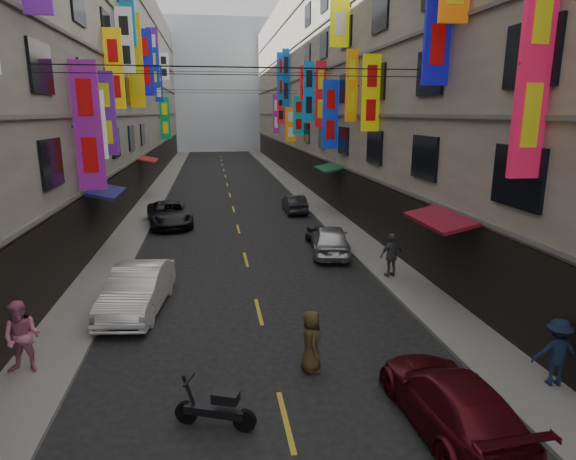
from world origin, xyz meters
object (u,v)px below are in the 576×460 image
object	(u,v)px
pedestrian_rfar	(392,255)
scooter_far_right	(314,237)
car_right_near	(451,400)
pedestrian_crossing	(311,341)
car_left_mid	(137,289)
car_right_mid	(330,240)
car_left_far	(169,214)
pedestrian_rnear	(557,352)
pedestrian_lfar	(22,337)
scooter_crossing	(216,409)
car_right_far	(294,204)

from	to	relation	value
pedestrian_rfar	scooter_far_right	bearing A→B (deg)	-84.06
car_right_near	pedestrian_crossing	distance (m)	3.67
car_left_mid	car_right_mid	world-z (taller)	car_left_mid
car_left_far	pedestrian_crossing	size ratio (longest dim) A/B	3.08
pedestrian_rnear	pedestrian_rfar	size ratio (longest dim) A/B	0.95
pedestrian_lfar	pedestrian_rnear	distance (m)	13.11
car_right_near	scooter_far_right	bearing A→B (deg)	-93.27
scooter_crossing	pedestrian_lfar	distance (m)	5.59
car_right_near	car_right_far	world-z (taller)	car_right_near
scooter_crossing	pedestrian_rfar	world-z (taller)	pedestrian_rfar
car_right_near	pedestrian_crossing	xyz separation A→B (m)	(-2.43, 2.74, 0.18)
car_right_mid	pedestrian_lfar	size ratio (longest dim) A/B	2.24
car_right_mid	pedestrian_rnear	world-z (taller)	pedestrian_rnear
scooter_far_right	pedestrian_rnear	world-z (taller)	pedestrian_rnear
pedestrian_lfar	car_right_far	bearing A→B (deg)	69.51
car_left_mid	pedestrian_lfar	distance (m)	4.43
pedestrian_lfar	pedestrian_rfar	world-z (taller)	pedestrian_lfar
car_left_far	pedestrian_lfar	bearing A→B (deg)	-107.67
car_left_far	car_right_near	xyz separation A→B (m)	(7.37, -20.29, -0.07)
scooter_crossing	scooter_far_right	bearing A→B (deg)	1.33
scooter_crossing	pedestrian_rfar	distance (m)	10.98
car_right_far	car_right_mid	bearing A→B (deg)	90.12
pedestrian_lfar	pedestrian_crossing	distance (m)	7.27
pedestrian_lfar	pedestrian_rfar	size ratio (longest dim) A/B	1.06
car_left_mid	pedestrian_rnear	size ratio (longest dim) A/B	2.77
car_left_far	car_left_mid	bearing A→B (deg)	-100.03
pedestrian_crossing	car_right_near	bearing A→B (deg)	-137.48
car_left_far	pedestrian_rnear	bearing A→B (deg)	-71.18
scooter_crossing	pedestrian_crossing	distance (m)	3.17
pedestrian_rnear	pedestrian_rfar	bearing A→B (deg)	-70.17
car_right_mid	pedestrian_rfar	xyz separation A→B (m)	(1.57, -3.79, 0.29)
car_right_far	car_right_near	bearing A→B (deg)	88.62
pedestrian_lfar	pedestrian_rfar	bearing A→B (deg)	32.60
car_left_mid	pedestrian_rfar	bearing A→B (deg)	17.22
car_right_mid	car_right_far	size ratio (longest dim) A/B	1.16
pedestrian_rnear	pedestrian_rfar	world-z (taller)	pedestrian_rfar
scooter_crossing	pedestrian_crossing	bearing A→B (deg)	-29.85
car_right_far	pedestrian_crossing	world-z (taller)	pedestrian_crossing
pedestrian_rnear	pedestrian_crossing	world-z (taller)	pedestrian_rnear
pedestrian_rnear	pedestrian_crossing	size ratio (longest dim) A/B	1.02
pedestrian_lfar	pedestrian_crossing	xyz separation A→B (m)	(7.21, -0.89, -0.24)
car_left_mid	pedestrian_rnear	distance (m)	12.40
car_right_far	pedestrian_rfar	distance (m)	13.82
car_left_mid	car_right_mid	size ratio (longest dim) A/B	1.10
scooter_far_right	scooter_crossing	bearing A→B (deg)	54.48
pedestrian_lfar	car_right_mid	bearing A→B (deg)	49.81
car_left_far	pedestrian_crossing	xyz separation A→B (m)	(4.94, -17.55, 0.12)
car_right_mid	pedestrian_rnear	xyz separation A→B (m)	(2.60, -11.94, 0.24)
car_right_far	pedestrian_crossing	xyz separation A→B (m)	(-3.03, -20.15, 0.22)
car_left_far	pedestrian_rfar	world-z (taller)	pedestrian_rfar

